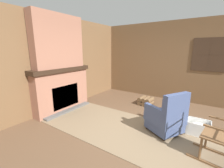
% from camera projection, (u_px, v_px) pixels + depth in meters
% --- Properties ---
extents(ground_plane, '(14.00, 14.00, 0.00)m').
position_uv_depth(ground_plane, '(147.00, 137.00, 3.07)').
color(ground_plane, brown).
extents(wood_panel_wall_left, '(0.06, 6.17, 2.70)m').
position_uv_depth(wood_panel_wall_left, '(56.00, 64.00, 4.30)').
color(wood_panel_wall_left, brown).
rests_on(wood_panel_wall_left, ground).
extents(wood_panel_wall_back, '(6.17, 0.09, 2.70)m').
position_uv_depth(wood_panel_wall_back, '(181.00, 62.00, 5.02)').
color(wood_panel_wall_back, brown).
rests_on(wood_panel_wall_back, ground).
extents(fireplace_hearth, '(0.54, 1.80, 1.26)m').
position_uv_depth(fireplace_hearth, '(62.00, 89.00, 4.35)').
color(fireplace_hearth, '#93604C').
rests_on(fireplace_hearth, ground).
extents(chimney_breast, '(0.29, 1.50, 1.42)m').
position_uv_depth(chimney_breast, '(58.00, 42.00, 4.06)').
color(chimney_breast, '#93604C').
rests_on(chimney_breast, fireplace_hearth).
extents(area_rug, '(3.98, 1.67, 0.01)m').
position_uv_depth(area_rug, '(123.00, 129.00, 3.38)').
color(area_rug, '#7A664C').
rests_on(area_rug, ground).
extents(armchair, '(0.87, 0.86, 0.94)m').
position_uv_depth(armchair, '(166.00, 118.00, 3.16)').
color(armchair, '#3D4C75').
rests_on(armchair, ground).
extents(rocking_chair, '(0.86, 0.56, 1.28)m').
position_uv_depth(rocking_chair, '(224.00, 138.00, 2.31)').
color(rocking_chair, brown).
rests_on(rocking_chair, ground).
extents(firewood_stack, '(0.44, 0.42, 0.26)m').
position_uv_depth(firewood_stack, '(146.00, 101.00, 4.85)').
color(firewood_stack, brown).
rests_on(firewood_stack, ground).
extents(laundry_basket, '(0.45, 0.36, 0.29)m').
position_uv_depth(laundry_basket, '(198.00, 128.00, 3.17)').
color(laundry_basket, white).
rests_on(laundry_basket, ground).
extents(oil_lamp_vase, '(0.13, 0.13, 0.22)m').
position_uv_depth(oil_lamp_vase, '(50.00, 66.00, 3.97)').
color(oil_lamp_vase, '#99B29E').
rests_on(oil_lamp_vase, fireplace_hearth).
extents(storage_case, '(0.17, 0.20, 0.13)m').
position_uv_depth(storage_case, '(68.00, 64.00, 4.47)').
color(storage_case, brown).
rests_on(storage_case, fireplace_hearth).
extents(decorative_plate_on_mantel, '(0.06, 0.24, 0.24)m').
position_uv_depth(decorative_plate_on_mantel, '(59.00, 63.00, 4.23)').
color(decorative_plate_on_mantel, gold).
rests_on(decorative_plate_on_mantel, fireplace_hearth).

